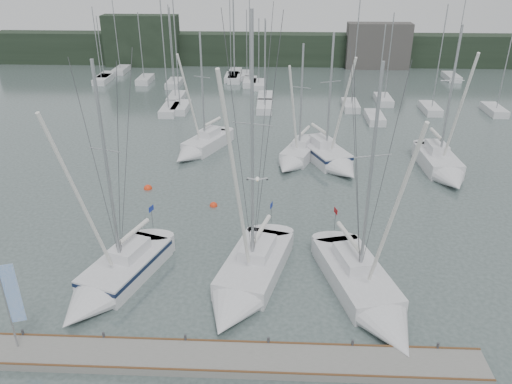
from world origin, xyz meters
TOP-DOWN VIEW (x-y plane):
  - ground at (0.00, 0.00)m, footprint 160.00×160.00m
  - dock at (0.00, -5.00)m, footprint 24.00×2.00m
  - far_treeline at (0.00, 62.00)m, footprint 90.00×4.00m
  - far_building_left at (-20.00, 60.00)m, footprint 12.00×3.00m
  - far_building_right at (18.00, 60.00)m, footprint 10.00×3.00m
  - mast_forest at (-1.36, 43.87)m, footprint 52.90×27.39m
  - sailboat_near_left at (-7.02, 0.12)m, footprint 5.37×8.87m
  - sailboat_near_center at (0.54, 0.22)m, footprint 5.28×9.85m
  - sailboat_near_right at (7.40, -0.65)m, footprint 5.32×10.25m
  - sailboat_mid_b at (-5.14, 21.36)m, footprint 5.45×8.16m
  - sailboat_mid_c at (3.91, 19.33)m, footprint 4.70×7.55m
  - sailboat_mid_d at (7.08, 18.86)m, footprint 5.77×8.78m
  - sailboat_mid_e at (16.38, 17.29)m, footprint 3.07×8.55m
  - buoy_a at (-2.46, 10.68)m, footprint 0.59×0.59m
  - buoy_c at (-8.10, 13.41)m, footprint 0.67×0.67m
  - dock_banner at (-9.66, -4.78)m, footprint 0.69×0.27m
  - seagull at (1.36, -1.73)m, footprint 0.92×0.41m

SIDE VIEW (x-z plane):
  - ground at x=0.00m, z-range 0.00..0.00m
  - buoy_a at x=-2.46m, z-range -0.30..0.30m
  - buoy_c at x=-8.10m, z-range -0.33..0.33m
  - dock at x=0.00m, z-range 0.00..0.40m
  - mast_forest at x=-1.36m, z-range -6.89..7.85m
  - sailboat_near_right at x=7.40m, z-range -6.36..7.42m
  - sailboat_near_center at x=0.54m, z-range -7.47..8.54m
  - sailboat_mid_c at x=3.91m, z-range -4.98..6.07m
  - sailboat_mid_b at x=-5.14m, z-range -5.27..6.37m
  - sailboat_near_left at x=-7.02m, z-range -6.25..7.40m
  - sailboat_mid_e at x=16.38m, z-range -5.89..7.13m
  - sailboat_mid_d at x=7.08m, z-range -5.46..6.72m
  - far_treeline at x=0.00m, z-range 0.00..5.00m
  - dock_banner at x=-9.66m, z-range 0.83..5.52m
  - far_building_right at x=18.00m, z-range 0.00..7.00m
  - far_building_left at x=-20.00m, z-range 0.00..8.00m
  - seagull at x=1.36m, z-range 7.85..8.04m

